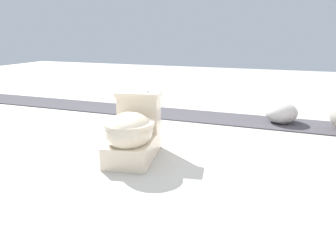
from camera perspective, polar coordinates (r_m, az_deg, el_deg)
name	(u,v)px	position (r m, az deg, el deg)	size (l,w,h in m)	color
ground_plane	(130,150)	(2.87, -6.57, -4.17)	(14.00, 14.00, 0.00)	#B7B2A8
gravel_strip	(219,118)	(3.91, 8.93, 1.36)	(0.56, 8.00, 0.01)	#423F44
toilet	(133,132)	(2.61, -6.19, -1.06)	(0.69, 0.48, 0.52)	beige
boulder_far	(281,113)	(3.86, 19.15, 2.20)	(0.37, 0.34, 0.24)	#B7B2AD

